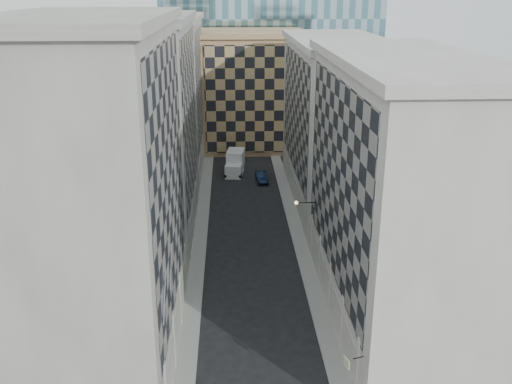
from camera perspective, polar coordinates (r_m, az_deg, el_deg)
name	(u,v)px	position (r m, az deg, el deg)	size (l,w,h in m)	color
sidewalk_west	(200,238)	(61.01, -5.63, -4.61)	(1.50, 100.00, 0.15)	gray
sidewalk_east	(298,236)	(61.34, 4.24, -4.43)	(1.50, 100.00, 0.15)	gray
bldg_left_a	(98,197)	(39.89, -15.53, -0.48)	(10.80, 22.80, 23.70)	gray
bldg_left_b	(143,129)	(60.80, -11.19, 6.24)	(10.80, 22.80, 22.70)	gray
bldg_left_c	(165,96)	(82.28, -9.06, 9.48)	(10.80, 22.80, 21.70)	gray
bldg_right_a	(398,193)	(45.01, 13.97, -0.06)	(10.80, 26.80, 20.70)	#B1AAA2
bldg_right_b	(335,121)	(70.42, 7.89, 7.02)	(10.80, 28.80, 19.70)	#B1AAA2
tan_block	(253,90)	(94.82, -0.32, 10.20)	(16.80, 14.80, 18.80)	tan
flagpoles_left	(168,281)	(36.10, -8.81, -8.83)	(0.10, 6.33, 2.33)	gray
bracket_lamp	(298,203)	(53.40, 4.24, -1.08)	(1.98, 0.36, 0.36)	black
box_truck	(235,164)	(81.85, -2.11, 2.85)	(3.03, 6.00, 3.16)	silver
dark_car	(262,177)	(78.19, 0.56, 1.50)	(1.41, 4.05, 1.33)	black
shop_sign	(348,362)	(36.28, 9.17, -16.47)	(1.17, 0.60, 0.69)	black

